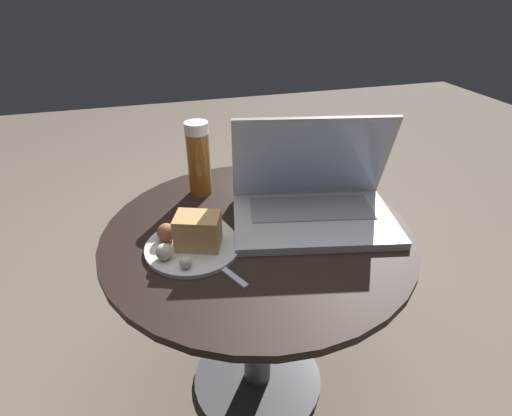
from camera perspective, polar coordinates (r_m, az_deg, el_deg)
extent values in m
plane|color=#726656|center=(1.28, 0.21, -23.21)|extent=(6.00, 6.00, 0.00)
cylinder|color=#515156|center=(1.27, 0.21, -23.01)|extent=(0.37, 0.37, 0.01)
cylinder|color=#515156|center=(1.08, 0.23, -14.91)|extent=(0.08, 0.08, 0.50)
cylinder|color=black|center=(0.91, 0.27, -3.49)|extent=(0.70, 0.70, 0.02)
cube|color=white|center=(0.86, -8.03, -5.15)|extent=(0.20, 0.16, 0.00)
cube|color=silver|center=(0.93, 8.21, -1.69)|extent=(0.41, 0.31, 0.02)
cube|color=gray|center=(0.96, 7.87, -0.03)|extent=(0.30, 0.17, 0.00)
cube|color=silver|center=(0.94, 7.86, 7.01)|extent=(0.38, 0.16, 0.22)
cube|color=silver|center=(0.94, 7.89, 6.88)|extent=(0.35, 0.14, 0.20)
cylinder|color=brown|center=(1.03, -8.13, 6.24)|extent=(0.06, 0.06, 0.16)
cylinder|color=white|center=(1.00, -8.54, 11.27)|extent=(0.06, 0.06, 0.03)
cylinder|color=silver|center=(0.85, -9.00, -5.46)|extent=(0.20, 0.20, 0.01)
cube|color=tan|center=(0.83, -8.29, -3.26)|extent=(0.11, 0.09, 0.07)
sphere|color=#9E5B38|center=(0.87, -12.69, -3.38)|extent=(0.04, 0.04, 0.04)
sphere|color=beige|center=(0.81, -12.98, -6.12)|extent=(0.03, 0.03, 0.03)
sphere|color=beige|center=(0.79, -10.04, -7.68)|extent=(0.02, 0.02, 0.02)
cube|color=silver|center=(0.79, -4.63, -8.74)|extent=(0.07, 0.13, 0.00)
cube|color=silver|center=(0.85, -8.66, -5.64)|extent=(0.05, 0.06, 0.00)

